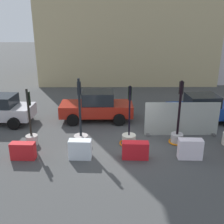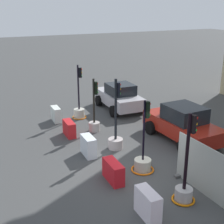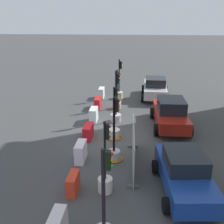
% 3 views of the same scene
% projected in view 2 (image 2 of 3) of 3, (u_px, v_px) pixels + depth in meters
% --- Properties ---
extents(ground_plane, '(120.00, 120.00, 0.00)m').
position_uv_depth(ground_plane, '(138.00, 173.00, 12.60)').
color(ground_plane, '#414242').
extents(traffic_light_0, '(0.84, 0.84, 3.15)m').
position_uv_depth(traffic_light_0, '(79.00, 110.00, 18.65)').
color(traffic_light_0, beige).
rests_on(traffic_light_0, ground_plane).
extents(traffic_light_1, '(0.58, 0.58, 2.83)m').
position_uv_depth(traffic_light_1, '(94.00, 120.00, 16.64)').
color(traffic_light_1, '#B4ABA6').
rests_on(traffic_light_1, ground_plane).
extents(traffic_light_2, '(0.68, 0.68, 3.30)m').
position_uv_depth(traffic_light_2, '(116.00, 136.00, 14.61)').
color(traffic_light_2, '#B2A7A5').
rests_on(traffic_light_2, ground_plane).
extents(traffic_light_3, '(0.93, 0.93, 2.94)m').
position_uv_depth(traffic_light_3, '(143.00, 161.00, 12.68)').
color(traffic_light_3, beige).
rests_on(traffic_light_3, ground_plane).
extents(traffic_light_4, '(0.80, 0.80, 3.15)m').
position_uv_depth(traffic_light_4, '(185.00, 185.00, 10.66)').
color(traffic_light_4, '#B1ABAA').
rests_on(traffic_light_4, ground_plane).
extents(construction_barrier_0, '(0.99, 0.43, 0.83)m').
position_uv_depth(construction_barrier_0, '(56.00, 114.00, 18.10)').
color(construction_barrier_0, silver).
rests_on(construction_barrier_0, ground_plane).
extents(construction_barrier_1, '(1.08, 0.46, 0.77)m').
position_uv_depth(construction_barrier_1, '(69.00, 129.00, 16.09)').
color(construction_barrier_1, red).
rests_on(construction_barrier_1, ground_plane).
extents(construction_barrier_2, '(1.00, 0.48, 0.89)m').
position_uv_depth(construction_barrier_2, '(88.00, 146.00, 13.96)').
color(construction_barrier_2, silver).
rests_on(construction_barrier_2, ground_plane).
extents(construction_barrier_3, '(1.18, 0.49, 0.78)m').
position_uv_depth(construction_barrier_3, '(113.00, 172.00, 11.93)').
color(construction_barrier_3, red).
rests_on(construction_barrier_3, ground_plane).
extents(construction_barrier_4, '(1.06, 0.47, 0.92)m').
position_uv_depth(construction_barrier_4, '(148.00, 204.00, 9.86)').
color(construction_barrier_4, white).
rests_on(construction_barrier_4, ground_plane).
extents(car_red_compact, '(4.34, 2.18, 1.79)m').
position_uv_depth(car_red_compact, '(183.00, 124.00, 15.41)').
color(car_red_compact, maroon).
rests_on(car_red_compact, ground_plane).
extents(car_silver_hatchback, '(4.01, 2.30, 1.68)m').
position_uv_depth(car_silver_hatchback, '(119.00, 97.00, 20.05)').
color(car_silver_hatchback, '#B7B3BA').
rests_on(car_silver_hatchback, ground_plane).
extents(site_fence_panel, '(3.87, 0.50, 1.82)m').
position_uv_depth(site_fence_panel, '(215.00, 178.00, 10.60)').
color(site_fence_panel, '#9DA39B').
rests_on(site_fence_panel, ground_plane).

